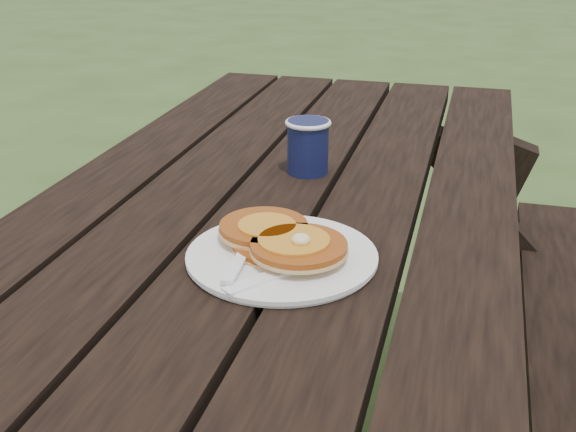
% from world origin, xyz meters
% --- Properties ---
extents(picnic_table, '(1.36, 1.80, 0.75)m').
position_xyz_m(picnic_table, '(0.00, 0.00, 0.37)').
color(picnic_table, black).
rests_on(picnic_table, ground).
extents(plate, '(0.26, 0.26, 0.01)m').
position_xyz_m(plate, '(0.07, -0.15, 0.76)').
color(plate, white).
rests_on(plate, picnic_table).
extents(pancake_stack, '(0.18, 0.17, 0.04)m').
position_xyz_m(pancake_stack, '(0.07, -0.14, 0.77)').
color(pancake_stack, '#A14812').
rests_on(pancake_stack, plate).
extents(knife, '(0.12, 0.16, 0.00)m').
position_xyz_m(knife, '(0.09, -0.20, 0.76)').
color(knife, white).
rests_on(knife, plate).
extents(fork, '(0.04, 0.16, 0.01)m').
position_xyz_m(fork, '(0.03, -0.20, 0.77)').
color(fork, white).
rests_on(fork, plate).
extents(coffee_cup, '(0.08, 0.08, 0.09)m').
position_xyz_m(coffee_cup, '(0.02, 0.19, 0.80)').
color(coffee_cup, '#10143A').
rests_on(coffee_cup, picnic_table).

